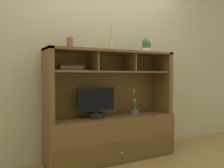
# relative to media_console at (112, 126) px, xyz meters

# --- Properties ---
(floor_plane) EXTENTS (6.00, 6.00, 0.02)m
(floor_plane) POSITION_rel_media_console_xyz_m (0.00, -0.01, -0.43)
(floor_plane) COLOR olive
(floor_plane) RESTS_ON ground
(back_wall) EXTENTS (6.00, 0.02, 2.80)m
(back_wall) POSITION_rel_media_console_xyz_m (0.00, 0.25, 0.98)
(back_wall) COLOR tan
(back_wall) RESTS_ON ground
(media_console) EXTENTS (1.66, 0.49, 1.37)m
(media_console) POSITION_rel_media_console_xyz_m (0.00, 0.00, 0.00)
(media_console) COLOR brown
(media_console) RESTS_ON ground
(tv_monitor) EXTENTS (0.48, 0.21, 0.37)m
(tv_monitor) POSITION_rel_media_console_xyz_m (-0.23, -0.03, 0.28)
(tv_monitor) COLOR black
(tv_monitor) RESTS_ON media_console
(potted_orchid) EXTENTS (0.15, 0.15, 0.33)m
(potted_orchid) POSITION_rel_media_console_xyz_m (0.34, 0.00, 0.17)
(potted_orchid) COLOR #4E4F52
(potted_orchid) RESTS_ON media_console
(magazine_stack_left) EXTENTS (0.41, 0.26, 0.06)m
(magazine_stack_left) POSITION_rel_media_console_xyz_m (-0.53, 0.03, 0.73)
(magazine_stack_left) COLOR gray
(magazine_stack_left) RESTS_ON media_console
(diffuser_bottle) EXTENTS (0.06, 0.06, 0.31)m
(diffuser_bottle) POSITION_rel_media_console_xyz_m (-0.00, 0.01, 1.01)
(diffuser_bottle) COLOR #B4B8B2
(diffuser_bottle) RESTS_ON media_console
(potted_succulent) EXTENTS (0.14, 0.14, 0.20)m
(potted_succulent) POSITION_rel_media_console_xyz_m (0.54, 0.00, 1.04)
(potted_succulent) COLOR silver
(potted_succulent) RESTS_ON media_console
(ceramic_vase) EXTENTS (0.08, 0.08, 0.13)m
(ceramic_vase) POSITION_rel_media_console_xyz_m (-0.54, 0.02, 1.02)
(ceramic_vase) COLOR #934B3E
(ceramic_vase) RESTS_ON media_console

